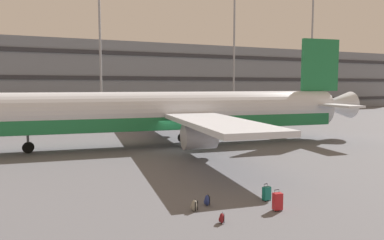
% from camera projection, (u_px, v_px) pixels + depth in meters
% --- Properties ---
extents(ground_plane, '(600.00, 600.00, 0.00)m').
position_uv_depth(ground_plane, '(175.00, 149.00, 31.09)').
color(ground_plane, '#5B5B60').
extents(terminal_structure, '(153.97, 15.81, 13.63)m').
position_uv_depth(terminal_structure, '(91.00, 79.00, 71.71)').
color(terminal_structure, slate).
rests_on(terminal_structure, ground_plane).
extents(airliner, '(37.89, 30.79, 10.17)m').
position_uv_depth(airliner, '(178.00, 113.00, 32.88)').
color(airliner, silver).
rests_on(airliner, ground_plane).
extents(light_mast_center_left, '(1.80, 0.50, 25.89)m').
position_uv_depth(light_mast_center_left, '(100.00, 26.00, 56.36)').
color(light_mast_center_left, gray).
rests_on(light_mast_center_left, ground_plane).
extents(light_mast_center_right, '(1.80, 0.50, 22.65)m').
position_uv_depth(light_mast_center_right, '(234.00, 44.00, 66.40)').
color(light_mast_center_right, gray).
rests_on(light_mast_center_right, ground_plane).
extents(light_mast_right, '(1.80, 0.50, 24.40)m').
position_uv_depth(light_mast_right, '(312.00, 44.00, 73.79)').
color(light_mast_right, gray).
rests_on(light_mast_right, ground_plane).
extents(suitcase_navy, '(0.42, 0.29, 0.81)m').
position_uv_depth(suitcase_navy, '(267.00, 193.00, 17.29)').
color(suitcase_navy, '#147266').
rests_on(suitcase_navy, ground_plane).
extents(suitcase_large, '(0.43, 0.32, 0.93)m').
position_uv_depth(suitcase_large, '(278.00, 201.00, 15.90)').
color(suitcase_large, '#B21E23').
rests_on(suitcase_large, ground_plane).
extents(backpack_scuffed, '(0.33, 0.39, 0.45)m').
position_uv_depth(backpack_scuffed, '(222.00, 218.00, 14.48)').
color(backpack_scuffed, maroon).
rests_on(backpack_scuffed, ground_plane).
extents(backpack_teal, '(0.42, 0.41, 0.56)m').
position_uv_depth(backpack_teal, '(194.00, 206.00, 15.85)').
color(backpack_teal, gray).
rests_on(backpack_teal, ground_plane).
extents(backpack_upright, '(0.33, 0.41, 0.55)m').
position_uv_depth(backpack_upright, '(207.00, 201.00, 16.58)').
color(backpack_upright, navy).
rests_on(backpack_upright, ground_plane).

